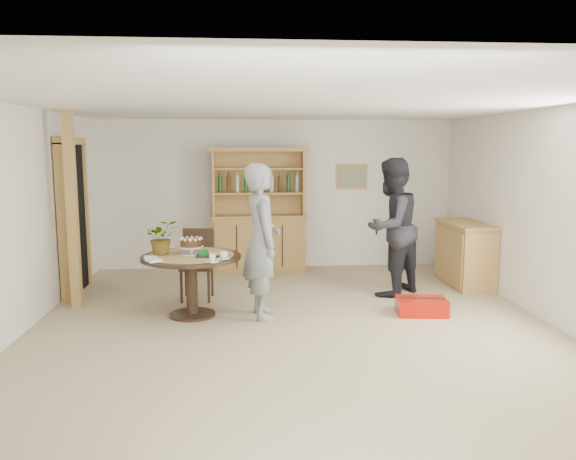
# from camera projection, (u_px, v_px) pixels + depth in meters

# --- Properties ---
(ground) EXTENTS (7.00, 7.00, 0.00)m
(ground) POSITION_uv_depth(u_px,v_px,m) (294.00, 332.00, 6.25)
(ground) COLOR tan
(ground) RESTS_ON ground
(room_shell) EXTENTS (6.04, 7.04, 2.52)m
(room_shell) POSITION_uv_depth(u_px,v_px,m) (295.00, 176.00, 6.01)
(room_shell) COLOR white
(room_shell) RESTS_ON ground
(doorway) EXTENTS (0.13, 1.10, 2.18)m
(doorway) POSITION_uv_depth(u_px,v_px,m) (73.00, 215.00, 7.84)
(doorway) COLOR black
(doorway) RESTS_ON ground
(pine_post) EXTENTS (0.12, 0.12, 2.50)m
(pine_post) POSITION_uv_depth(u_px,v_px,m) (72.00, 211.00, 7.05)
(pine_post) COLOR #B38A4B
(pine_post) RESTS_ON ground
(hutch) EXTENTS (1.62, 0.54, 2.04)m
(hutch) POSITION_uv_depth(u_px,v_px,m) (259.00, 229.00, 9.33)
(hutch) COLOR tan
(hutch) RESTS_ON ground
(sideboard) EXTENTS (0.54, 1.26, 0.94)m
(sideboard) POSITION_uv_depth(u_px,v_px,m) (465.00, 253.00, 8.37)
(sideboard) COLOR tan
(sideboard) RESTS_ON ground
(dining_table) EXTENTS (1.20, 1.20, 0.76)m
(dining_table) POSITION_uv_depth(u_px,v_px,m) (191.00, 267.00, 6.78)
(dining_table) COLOR black
(dining_table) RESTS_ON ground
(dining_chair) EXTENTS (0.45, 0.45, 0.95)m
(dining_chair) POSITION_uv_depth(u_px,v_px,m) (198.00, 259.00, 7.61)
(dining_chair) COLOR black
(dining_chair) RESTS_ON ground
(birthday_cake) EXTENTS (0.30, 0.30, 0.20)m
(birthday_cake) POSITION_uv_depth(u_px,v_px,m) (191.00, 244.00, 6.79)
(birthday_cake) COLOR white
(birthday_cake) RESTS_ON dining_table
(flower_vase) EXTENTS (0.47, 0.44, 0.42)m
(flower_vase) POSITION_uv_depth(u_px,v_px,m) (162.00, 237.00, 6.75)
(flower_vase) COLOR #3F7233
(flower_vase) RESTS_ON dining_table
(gift_tray) EXTENTS (0.30, 0.20, 0.08)m
(gift_tray) POSITION_uv_depth(u_px,v_px,m) (208.00, 254.00, 6.65)
(gift_tray) COLOR black
(gift_tray) RESTS_ON dining_table
(coffee_cup_a) EXTENTS (0.15, 0.15, 0.09)m
(coffee_cup_a) POSITION_uv_depth(u_px,v_px,m) (224.00, 255.00, 6.51)
(coffee_cup_a) COLOR white
(coffee_cup_a) RESTS_ON dining_table
(coffee_cup_b) EXTENTS (0.15, 0.15, 0.08)m
(coffee_cup_b) POSITION_uv_depth(u_px,v_px,m) (212.00, 259.00, 6.33)
(coffee_cup_b) COLOR white
(coffee_cup_b) RESTS_ON dining_table
(napkins) EXTENTS (0.24, 0.33, 0.03)m
(napkins) POSITION_uv_depth(u_px,v_px,m) (152.00, 259.00, 6.41)
(napkins) COLOR white
(napkins) RESTS_ON dining_table
(teen_boy) EXTENTS (0.54, 0.74, 1.86)m
(teen_boy) POSITION_uv_depth(u_px,v_px,m) (262.00, 241.00, 6.70)
(teen_boy) COLOR gray
(teen_boy) RESTS_ON ground
(adult_person) EXTENTS (1.17, 1.15, 1.90)m
(adult_person) POSITION_uv_depth(u_px,v_px,m) (391.00, 227.00, 7.73)
(adult_person) COLOR black
(adult_person) RESTS_ON ground
(red_suitcase) EXTENTS (0.64, 0.46, 0.21)m
(red_suitcase) POSITION_uv_depth(u_px,v_px,m) (421.00, 306.00, 6.91)
(red_suitcase) COLOR red
(red_suitcase) RESTS_ON ground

